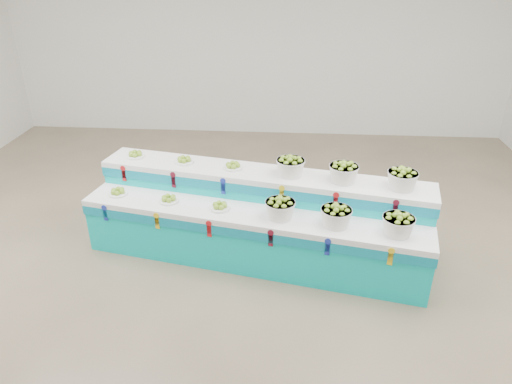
% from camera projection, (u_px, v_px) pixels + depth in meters
% --- Properties ---
extents(ground, '(10.00, 10.00, 0.00)m').
position_uv_depth(ground, '(230.00, 274.00, 5.57)').
color(ground, brown).
rests_on(ground, ground).
extents(back_wall, '(10.00, 0.00, 10.00)m').
position_uv_depth(back_wall, '(259.00, 35.00, 9.09)').
color(back_wall, silver).
rests_on(back_wall, ground).
extents(display_stand, '(4.30, 1.89, 1.02)m').
position_uv_depth(display_stand, '(256.00, 218.00, 5.75)').
color(display_stand, '#07C6C6').
rests_on(display_stand, ground).
extents(plate_lower_left, '(0.28, 0.28, 0.09)m').
position_uv_depth(plate_lower_left, '(118.00, 191.00, 5.83)').
color(plate_lower_left, white).
rests_on(plate_lower_left, display_stand).
extents(plate_lower_mid, '(0.28, 0.28, 0.09)m').
position_uv_depth(plate_lower_mid, '(169.00, 198.00, 5.66)').
color(plate_lower_mid, white).
rests_on(plate_lower_mid, display_stand).
extents(plate_lower_right, '(0.28, 0.28, 0.09)m').
position_uv_depth(plate_lower_right, '(220.00, 206.00, 5.50)').
color(plate_lower_right, white).
rests_on(plate_lower_right, display_stand).
extents(basket_lower_left, '(0.41, 0.41, 0.24)m').
position_uv_depth(basket_lower_left, '(280.00, 208.00, 5.29)').
color(basket_lower_left, silver).
rests_on(basket_lower_left, display_stand).
extents(basket_lower_mid, '(0.41, 0.41, 0.24)m').
position_uv_depth(basket_lower_mid, '(336.00, 216.00, 5.13)').
color(basket_lower_mid, silver).
rests_on(basket_lower_mid, display_stand).
extents(basket_lower_right, '(0.41, 0.41, 0.24)m').
position_uv_depth(basket_lower_right, '(398.00, 224.00, 4.97)').
color(basket_lower_right, silver).
rests_on(basket_lower_right, display_stand).
extents(plate_upper_left, '(0.28, 0.28, 0.09)m').
position_uv_depth(plate_upper_left, '(135.00, 154.00, 6.13)').
color(plate_upper_left, white).
rests_on(plate_upper_left, display_stand).
extents(plate_upper_mid, '(0.28, 0.28, 0.09)m').
position_uv_depth(plate_upper_mid, '(184.00, 160.00, 5.96)').
color(plate_upper_mid, white).
rests_on(plate_upper_mid, display_stand).
extents(plate_upper_right, '(0.28, 0.28, 0.09)m').
position_uv_depth(plate_upper_right, '(233.00, 165.00, 5.80)').
color(plate_upper_right, white).
rests_on(plate_upper_right, display_stand).
extents(basket_upper_left, '(0.41, 0.41, 0.24)m').
position_uv_depth(basket_upper_left, '(291.00, 166.00, 5.59)').
color(basket_upper_left, silver).
rests_on(basket_upper_left, display_stand).
extents(basket_upper_mid, '(0.41, 0.41, 0.24)m').
position_uv_depth(basket_upper_mid, '(344.00, 172.00, 5.44)').
color(basket_upper_mid, silver).
rests_on(basket_upper_mid, display_stand).
extents(basket_upper_right, '(0.41, 0.41, 0.24)m').
position_uv_depth(basket_upper_right, '(402.00, 179.00, 5.28)').
color(basket_upper_right, silver).
rests_on(basket_upper_right, display_stand).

